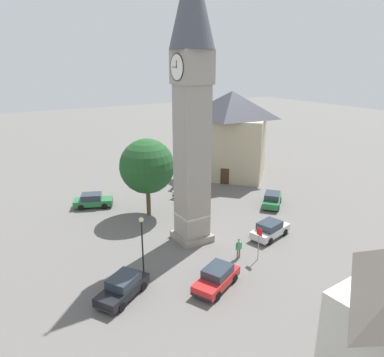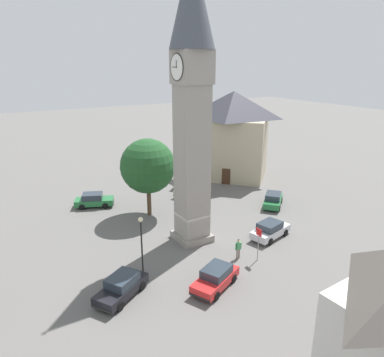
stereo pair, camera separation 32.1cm
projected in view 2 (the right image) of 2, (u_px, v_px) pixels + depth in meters
ground_plane at (192, 239)px, 32.49m from camera, size 200.00×200.00×0.00m
clock_tower at (192, 81)px, 28.21m from camera, size 3.56×3.56×23.49m
car_blue_kerb at (216, 278)px, 25.37m from camera, size 3.30×4.45×1.53m
car_silver_kerb at (270, 230)px, 32.55m from camera, size 2.64×4.41×1.53m
car_red_corner at (94, 200)px, 39.53m from camera, size 3.14×4.46×1.53m
car_white_side at (122, 287)px, 24.35m from camera, size 3.63×4.39×1.53m
car_black_far at (189, 188)px, 43.13m from camera, size 3.47×4.43×1.53m
car_green_alley at (273, 200)px, 39.66m from camera, size 3.98×4.22×1.53m
pedestrian at (238, 247)px, 29.04m from camera, size 0.27×0.56×1.69m
tree at (148, 166)px, 36.17m from camera, size 5.55×5.55×8.02m
building_corner_back at (233, 134)px, 48.64m from camera, size 12.28×12.23×11.57m
lamp_post at (141, 235)px, 26.58m from camera, size 0.36×0.36×4.49m
road_sign at (259, 239)px, 28.44m from camera, size 0.60×0.07×2.80m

